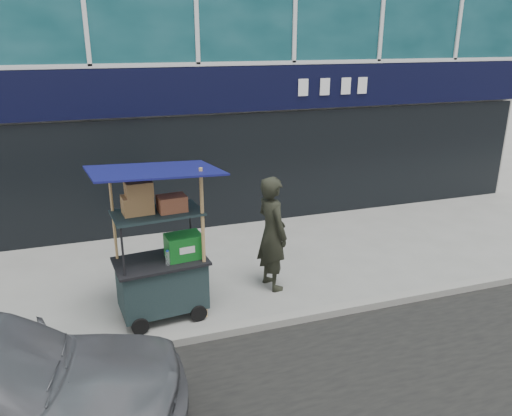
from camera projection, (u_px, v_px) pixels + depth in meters
name	position (u px, v px, depth m)	size (l,w,h in m)	color
ground	(264.00, 319.00, 7.28)	(80.00, 80.00, 0.00)	slate
curb	(269.00, 323.00, 7.09)	(80.00, 0.18, 0.12)	gray
vendor_cart	(162.00, 265.00, 7.14)	(1.82, 1.37, 2.31)	black
vendor_man	(272.00, 233.00, 7.96)	(0.68, 0.45, 1.88)	black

